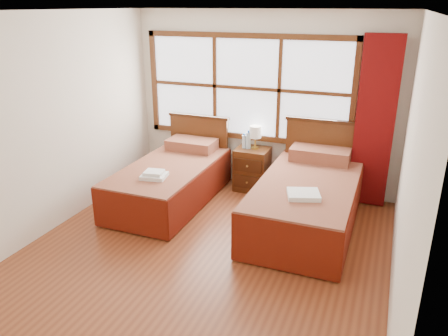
% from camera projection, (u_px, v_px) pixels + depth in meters
% --- Properties ---
extents(floor, '(4.50, 4.50, 0.00)m').
position_uv_depth(floor, '(202.00, 254.00, 4.94)').
color(floor, brown).
rests_on(floor, ground).
extents(ceiling, '(4.50, 4.50, 0.00)m').
position_uv_depth(ceiling, '(197.00, 11.00, 4.02)').
color(ceiling, white).
rests_on(ceiling, wall_back).
extents(wall_back, '(4.00, 0.00, 4.00)m').
position_uv_depth(wall_back, '(263.00, 102.00, 6.44)').
color(wall_back, silver).
rests_on(wall_back, floor).
extents(wall_left, '(0.00, 4.50, 4.50)m').
position_uv_depth(wall_left, '(46.00, 126.00, 5.17)').
color(wall_left, silver).
rests_on(wall_left, floor).
extents(wall_right, '(0.00, 4.50, 4.50)m').
position_uv_depth(wall_right, '(409.00, 170.00, 3.80)').
color(wall_right, silver).
rests_on(wall_right, floor).
extents(window, '(3.16, 0.06, 1.56)m').
position_uv_depth(window, '(246.00, 88.00, 6.42)').
color(window, white).
rests_on(window, wall_back).
extents(curtain, '(0.50, 0.16, 2.30)m').
position_uv_depth(curtain, '(375.00, 123.00, 5.82)').
color(curtain, '#660A0A').
rests_on(curtain, wall_back).
extents(bed_left, '(1.07, 2.09, 1.04)m').
position_uv_depth(bed_left, '(172.00, 179.00, 6.22)').
color(bed_left, '#371B0B').
rests_on(bed_left, floor).
extents(bed_right, '(1.18, 2.29, 1.15)m').
position_uv_depth(bed_right, '(308.00, 198.00, 5.54)').
color(bed_right, '#371B0B').
rests_on(bed_right, floor).
extents(nightstand, '(0.48, 0.48, 0.64)m').
position_uv_depth(nightstand, '(252.00, 169.00, 6.59)').
color(nightstand, '#502911').
rests_on(nightstand, floor).
extents(towels_left, '(0.35, 0.32, 0.09)m').
position_uv_depth(towels_left, '(154.00, 175.00, 5.62)').
color(towels_left, white).
rests_on(towels_left, bed_left).
extents(towels_right, '(0.43, 0.41, 0.06)m').
position_uv_depth(towels_right, '(303.00, 195.00, 4.92)').
color(towels_right, white).
rests_on(towels_right, bed_right).
extents(lamp, '(0.18, 0.18, 0.34)m').
position_uv_depth(lamp, '(255.00, 133.00, 6.41)').
color(lamp, gold).
rests_on(lamp, nightstand).
extents(bottle_near, '(0.06, 0.06, 0.22)m').
position_uv_depth(bottle_near, '(244.00, 141.00, 6.48)').
color(bottle_near, silver).
rests_on(bottle_near, nightstand).
extents(bottle_far, '(0.07, 0.07, 0.28)m').
position_uv_depth(bottle_far, '(248.00, 140.00, 6.45)').
color(bottle_far, silver).
rests_on(bottle_far, nightstand).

